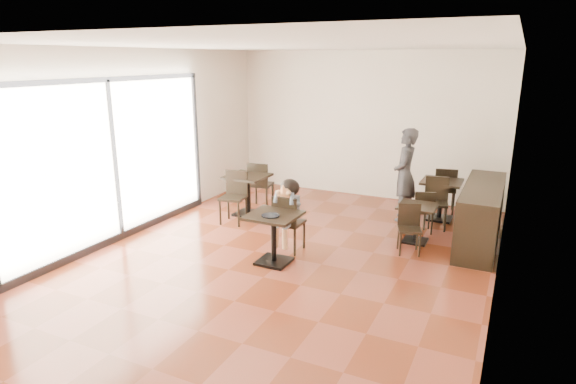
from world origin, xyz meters
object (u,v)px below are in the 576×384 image
Objects in this scene: adult_patron at (405,175)px; cafe_table_left at (248,195)px; chair_mid_b at (410,230)px; child at (289,216)px; cafe_table_mid at (416,223)px; chair_back_b at (436,204)px; chair_back_a at (445,190)px; child_table at (274,239)px; chair_left_b at (233,198)px; chair_left_a at (261,185)px; child_chair at (289,223)px; chair_mid_a at (423,211)px; cafe_table_back at (440,200)px.

adult_patron reaches higher than cafe_table_left.
child is at bearing -176.85° from chair_mid_b.
adult_patron reaches higher than cafe_table_mid.
child is 1.27× the size of chair_back_b.
chair_mid_b is at bearing 76.57° from chair_back_a.
child_table is 0.97× the size of cafe_table_left.
chair_back_a is at bearing 62.58° from child_table.
chair_left_b is (0.00, -0.55, 0.08)m from cafe_table_left.
cafe_table_left is 0.56m from chair_left_a.
chair_back_a is (1.95, 3.21, -0.13)m from child.
child is 3.76m from chair_back_a.
chair_back_b is at bearing 47.54° from child.
chair_back_a is (1.95, 3.21, -0.00)m from child_chair.
child_table is at bearing 114.23° from chair_left_a.
chair_left_a is (-1.55, 1.87, 0.02)m from child_chair.
child_table is at bearing 53.18° from chair_back_a.
child_chair is (0.00, 0.55, 0.08)m from child_table.
child_table is at bearing -33.31° from adult_patron.
chair_mid_a is at bearing 70.84° from chair_mid_b.
chair_left_b is (-2.84, -1.61, -0.40)m from adult_patron.
chair_back_b is (3.49, 0.26, -0.02)m from chair_left_a.
child_chair is 0.12m from child.
child_table is at bearing -163.40° from chair_mid_b.
chair_back_b is at bearing 13.06° from cafe_table_left.
cafe_table_back is at bearing -175.27° from chair_left_a.
chair_mid_b reaches higher than cafe_table_back.
chair_mid_a is at bearing 8.71° from cafe_table_left.
child is at bearing 49.31° from chair_back_a.
cafe_table_back is 1.96m from chair_mid_b.
chair_back_b is (0.17, 1.40, 0.07)m from chair_mid_b.
chair_mid_b is at bearing 152.69° from chair_left_a.
chair_back_a is (0.17, 2.48, 0.07)m from chair_mid_b.
chair_left_a is (-1.55, 1.87, -0.10)m from child.
child is at bearing -144.24° from cafe_table_mid.
child is at bearing 121.24° from chair_left_a.
chair_left_a reaches higher than cafe_table_back.
chair_back_b is at bearing 53.97° from child_table.
cafe_table_left is (-2.84, -1.06, -0.48)m from adult_patron.
cafe_table_mid is at bearing 75.42° from chair_back_a.
child_table is 2.03m from chair_left_b.
cafe_table_mid is (1.77, 1.83, -0.07)m from child_table.
child reaches higher than chair_mid_b.
chair_mid_b is at bearing 35.76° from child_table.
chair_back_a is (3.49, 1.34, -0.02)m from chair_left_a.
chair_mid_b is (0.00, -1.10, 0.00)m from chair_mid_a.
child_chair is 1.73m from chair_left_b.
chair_back_b is at bearing -139.18° from chair_mid_a.
chair_mid_a is at bearing 73.38° from chair_back_a.
cafe_table_back is (0.65, 0.30, -0.50)m from adult_patron.
child is at bearing -141.86° from chair_back_b.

